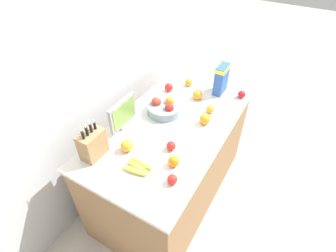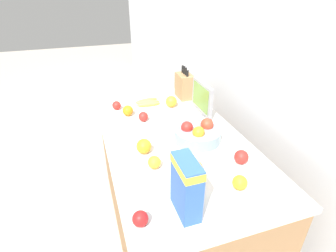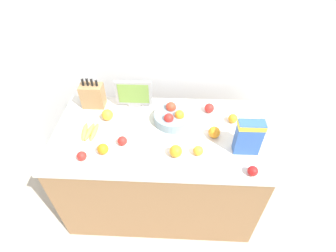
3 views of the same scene
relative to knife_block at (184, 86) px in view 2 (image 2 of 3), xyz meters
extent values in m
plane|color=#B2A899|center=(0.56, -0.30, -0.98)|extent=(14.00, 14.00, 0.00)
cube|color=silver|center=(0.56, 0.34, 0.32)|extent=(9.00, 0.06, 2.60)
cube|color=olive|center=(0.56, -0.30, -0.56)|extent=(1.54, 0.81, 0.85)
cube|color=beige|center=(0.56, -0.30, -0.12)|extent=(1.57, 0.84, 0.03)
cube|color=#937047|center=(0.00, 0.00, 0.00)|extent=(0.18, 0.11, 0.20)
cylinder|color=black|center=(-0.05, 0.00, 0.13)|extent=(0.02, 0.02, 0.06)
cube|color=silver|center=(-0.05, 0.00, 0.18)|extent=(0.01, 0.00, 0.04)
cylinder|color=black|center=(-0.02, 0.00, 0.13)|extent=(0.02, 0.02, 0.06)
cube|color=silver|center=(-0.02, 0.00, 0.17)|extent=(0.01, 0.00, 0.02)
cylinder|color=black|center=(0.02, 0.00, 0.13)|extent=(0.02, 0.02, 0.06)
cube|color=silver|center=(0.02, 0.00, 0.18)|extent=(0.01, 0.00, 0.04)
cylinder|color=black|center=(0.05, 0.00, 0.12)|extent=(0.02, 0.02, 0.05)
cube|color=silver|center=(0.05, 0.00, 0.16)|extent=(0.01, 0.00, 0.03)
cube|color=gray|center=(0.34, 0.00, -0.09)|extent=(0.10, 0.03, 0.03)
cube|color=gray|center=(0.34, 0.00, 0.03)|extent=(0.29, 0.02, 0.21)
cube|color=olive|center=(0.34, -0.01, 0.03)|extent=(0.25, 0.00, 0.17)
cube|color=#2D56A8|center=(1.16, -0.45, 0.03)|extent=(0.17, 0.08, 0.26)
cube|color=yellow|center=(1.16, -0.45, 0.14)|extent=(0.17, 0.08, 0.04)
cylinder|color=gray|center=(0.65, -0.17, -0.07)|extent=(0.29, 0.29, 0.07)
sphere|color=orange|center=(0.71, -0.19, -0.02)|extent=(0.07, 0.07, 0.07)
sphere|color=red|center=(0.64, -0.10, -0.02)|extent=(0.08, 0.08, 0.08)
sphere|color=red|center=(0.63, -0.23, -0.02)|extent=(0.07, 0.07, 0.07)
ellipsoid|color=yellow|center=(0.01, -0.33, -0.08)|extent=(0.06, 0.19, 0.04)
ellipsoid|color=yellow|center=(0.05, -0.33, -0.08)|extent=(0.05, 0.19, 0.04)
ellipsoid|color=yellow|center=(0.08, -0.33, -0.08)|extent=(0.04, 0.19, 0.04)
sphere|color=red|center=(1.18, -0.65, -0.07)|extent=(0.07, 0.07, 0.07)
sphere|color=red|center=(0.31, -0.43, -0.07)|extent=(0.07, 0.07, 0.07)
sphere|color=red|center=(0.94, -0.04, -0.06)|extent=(0.08, 0.08, 0.08)
sphere|color=red|center=(0.06, -0.58, -0.07)|extent=(0.07, 0.07, 0.07)
sphere|color=orange|center=(0.69, -0.51, -0.06)|extent=(0.09, 0.09, 0.09)
sphere|color=orange|center=(1.12, -0.16, -0.07)|extent=(0.07, 0.07, 0.07)
sphere|color=orange|center=(0.15, -0.17, -0.06)|extent=(0.09, 0.09, 0.09)
sphere|color=orange|center=(0.96, -0.32, -0.06)|extent=(0.09, 0.09, 0.09)
sphere|color=orange|center=(0.84, -0.50, -0.07)|extent=(0.07, 0.07, 0.07)
sphere|color=orange|center=(0.19, -0.51, -0.06)|extent=(0.08, 0.08, 0.08)
camera|label=1|loc=(-0.82, -1.06, 1.23)|focal=28.00mm
camera|label=2|loc=(1.91, -0.77, 0.77)|focal=28.00mm
camera|label=3|loc=(0.69, -1.68, 1.27)|focal=28.00mm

